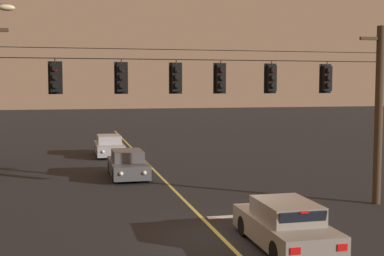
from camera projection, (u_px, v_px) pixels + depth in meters
name	position (u px, v px, depth m)	size (l,w,h in m)	color
ground_plane	(221.00, 237.00, 16.26)	(180.00, 180.00, 0.00)	black
lane_centre_stripe	(168.00, 184.00, 24.94)	(0.14, 60.00, 0.01)	#D1C64C
stop_bar_paint	(253.00, 215.00, 18.97)	(3.40, 0.36, 0.01)	silver
signal_span_assembly	(198.00, 115.00, 18.81)	(16.52, 0.32, 7.06)	#423021
traffic_light_leftmost	(55.00, 78.00, 17.54)	(0.48, 0.41, 1.22)	black
traffic_light_left_inner	(122.00, 78.00, 18.05)	(0.48, 0.41, 1.22)	black
traffic_light_centre	(176.00, 78.00, 18.50)	(0.48, 0.41, 1.22)	black
traffic_light_right_inner	(221.00, 78.00, 18.88)	(0.48, 0.41, 1.22)	black
traffic_light_rightmost	(272.00, 78.00, 19.33)	(0.48, 0.41, 1.22)	black
traffic_light_far_right	(327.00, 78.00, 19.85)	(0.48, 0.41, 1.22)	black
car_waiting_near_lane	(285.00, 226.00, 15.17)	(1.80, 4.33, 1.39)	gray
car_oncoming_lead	(128.00, 165.00, 26.78)	(1.80, 4.42, 1.39)	#4C4C51
car_oncoming_trailing	(109.00, 146.00, 34.90)	(1.80, 4.42, 1.39)	#A5A5AD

